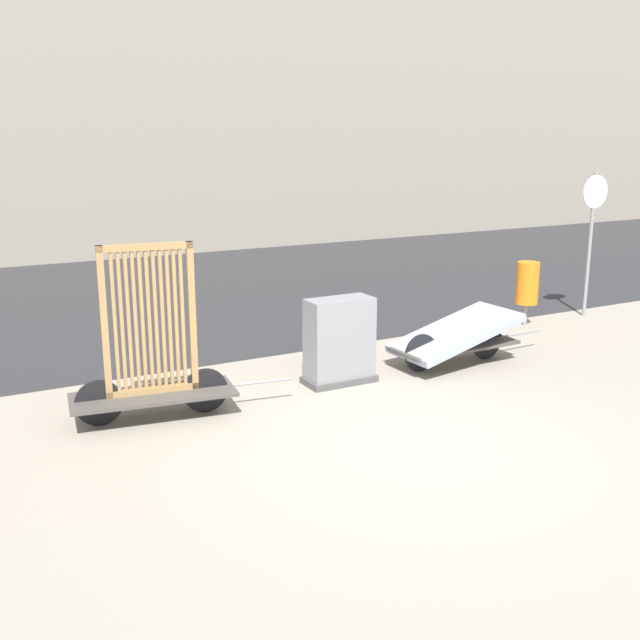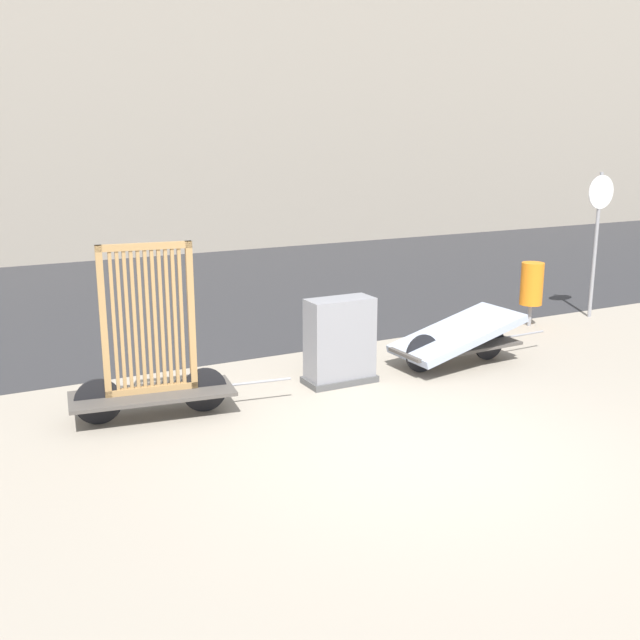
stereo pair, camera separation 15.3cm
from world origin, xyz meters
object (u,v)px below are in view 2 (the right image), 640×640
object	(u,v)px
sign_post	(598,224)
utility_cabinet	(340,344)
bike_cart_with_mattress	(457,337)
trash_bin	(532,284)
bike_cart_with_bedframe	(151,360)

from	to	relation	value
sign_post	utility_cabinet	bearing A→B (deg)	-168.85
bike_cart_with_mattress	trash_bin	bearing A→B (deg)	24.55
trash_bin	sign_post	world-z (taller)	sign_post
sign_post	bike_cart_with_mattress	bearing A→B (deg)	-162.45
bike_cart_with_mattress	trash_bin	distance (m)	2.68
bike_cart_with_mattress	utility_cabinet	size ratio (longest dim) A/B	2.29
bike_cart_with_bedframe	bike_cart_with_mattress	size ratio (longest dim) A/B	1.01
utility_cabinet	trash_bin	size ratio (longest dim) A/B	1.04
bike_cart_with_bedframe	utility_cabinet	xyz separation A→B (m)	(2.39, 0.10, -0.16)
bike_cart_with_mattress	sign_post	size ratio (longest dim) A/B	1.02
utility_cabinet	sign_post	distance (m)	5.67
bike_cart_with_bedframe	bike_cart_with_mattress	distance (m)	4.13
bike_cart_with_mattress	trash_bin	xyz separation A→B (m)	(2.38, 1.19, 0.30)
bike_cart_with_bedframe	bike_cart_with_mattress	world-z (taller)	bike_cart_with_bedframe
utility_cabinet	bike_cart_with_mattress	bearing A→B (deg)	-3.40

